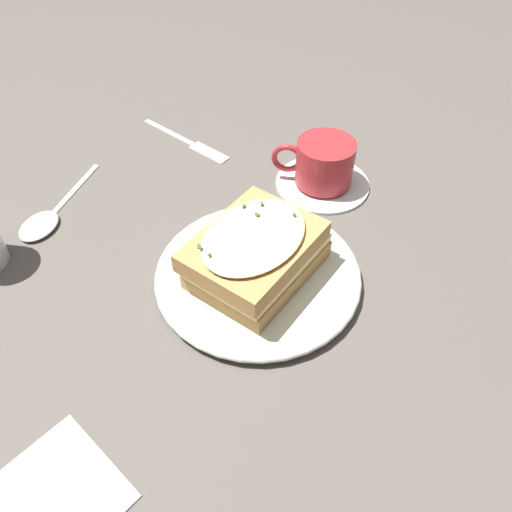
# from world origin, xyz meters

# --- Properties ---
(ground_plane) EXTENTS (2.40, 2.40, 0.00)m
(ground_plane) POSITION_xyz_m (0.00, 0.00, 0.00)
(ground_plane) COLOR #514C47
(dinner_plate) EXTENTS (0.25, 0.25, 0.02)m
(dinner_plate) POSITION_xyz_m (0.02, 0.00, 0.01)
(dinner_plate) COLOR silver
(dinner_plate) RESTS_ON ground_plane
(sandwich) EXTENTS (0.13, 0.16, 0.07)m
(sandwich) POSITION_xyz_m (0.02, 0.01, 0.05)
(sandwich) COLOR #B2844C
(sandwich) RESTS_ON dinner_plate
(teacup_with_saucer) EXTENTS (0.14, 0.14, 0.07)m
(teacup_with_saucer) POSITION_xyz_m (0.04, -0.21, 0.03)
(teacup_with_saucer) COLOR white
(teacup_with_saucer) RESTS_ON ground_plane
(fork) EXTENTS (0.19, 0.04, 0.00)m
(fork) POSITION_xyz_m (0.27, -0.19, 0.00)
(fork) COLOR silver
(fork) RESTS_ON ground_plane
(spoon) EXTENTS (0.07, 0.18, 0.01)m
(spoon) POSITION_xyz_m (0.33, 0.07, 0.00)
(spoon) COLOR silver
(spoon) RESTS_ON ground_plane
(napkin) EXTENTS (0.13, 0.11, 0.00)m
(napkin) POSITION_xyz_m (0.04, 0.31, 0.00)
(napkin) COLOR silver
(napkin) RESTS_ON ground_plane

